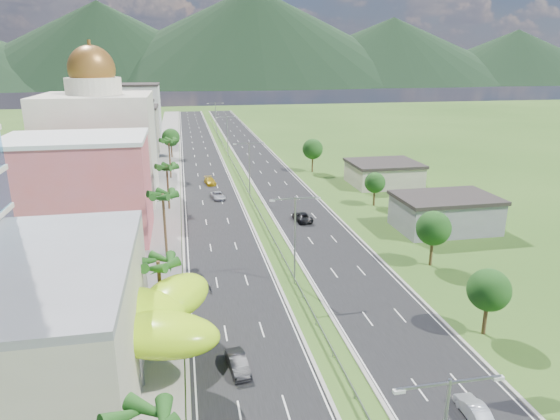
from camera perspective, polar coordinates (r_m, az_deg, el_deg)
ground at (r=53.14m, az=4.10°, el=-12.89°), size 500.00×500.00×0.00m
road_left at (r=137.03m, az=-8.89°, el=5.67°), size 11.00×260.00×0.04m
road_right at (r=138.39m, az=-2.65°, el=5.97°), size 11.00×260.00×0.04m
sidewalk_left at (r=137.00m, az=-12.88°, el=5.46°), size 7.00×260.00×0.12m
median_guardrail at (r=119.84m, az=-4.91°, el=4.49°), size 0.10×216.06×0.76m
streetlight_median_b at (r=59.16m, az=1.72°, el=-2.46°), size 6.04×0.25×11.00m
streetlight_median_c at (r=97.21m, az=-3.54°, el=5.27°), size 6.04×0.25×11.00m
streetlight_median_d at (r=141.30m, az=-6.04°, el=8.89°), size 6.04×0.25×11.00m
streetlight_median_e at (r=185.83m, az=-7.36°, el=10.78°), size 6.04×0.25×11.00m
lime_canopy at (r=46.31m, az=-19.50°, el=-11.67°), size 18.00×15.00×7.40m
pink_shophouse at (r=80.18m, az=-21.95°, el=2.08°), size 20.00×15.00×15.00m
domed_building at (r=101.69m, az=-19.95°, el=7.45°), size 20.00×20.00×28.70m
midrise_grey at (r=126.55m, az=-17.77°, el=7.81°), size 16.00×15.00×16.00m
midrise_beige at (r=148.42m, az=-16.84°, el=8.56°), size 16.00×15.00×13.00m
midrise_white at (r=170.87m, az=-16.23°, el=10.48°), size 16.00×15.00×18.00m
shed_near at (r=83.83m, az=18.31°, el=-0.49°), size 15.00×10.00×5.00m
shed_far at (r=110.77m, az=11.75°, el=3.99°), size 14.00×12.00×4.40m
palm_tree_b at (r=50.34m, az=-13.74°, el=-6.17°), size 3.60×3.60×8.10m
palm_tree_c at (r=68.81m, az=-13.24°, el=1.42°), size 3.60×3.60×9.60m
palm_tree_d at (r=91.39m, az=-12.82°, el=4.63°), size 3.60×3.60×8.60m
palm_tree_e at (r=115.83m, az=-12.60°, el=7.58°), size 3.60×3.60×9.40m
leafy_tree_lfar at (r=140.95m, az=-12.37°, el=8.09°), size 4.90×4.90×8.05m
leafy_tree_ra at (r=53.22m, az=22.76°, el=-8.45°), size 4.20×4.20×6.90m
leafy_tree_rb at (r=67.99m, az=17.14°, el=-2.01°), size 4.55×4.55×7.47m
leafy_tree_rc at (r=93.79m, az=10.80°, el=3.08°), size 3.85×3.85×6.33m
leafy_tree_rd at (r=120.19m, az=3.76°, el=6.96°), size 4.90×4.90×8.05m
mountain_ridge at (r=500.35m, az=-2.89°, el=13.95°), size 860.00×140.00×90.00m
car_dark_left at (r=45.97m, az=-4.86°, el=-17.04°), size 2.03×4.50×1.43m
car_silver_mid_left at (r=98.11m, az=-7.13°, el=1.66°), size 2.97×5.11×1.34m
car_yellow_far_left at (r=109.73m, az=-8.00°, el=3.29°), size 2.67×5.16×1.43m
car_silver_right at (r=43.63m, az=21.26°, el=-20.49°), size 1.55×4.09×1.33m
car_dark_far_right at (r=84.27m, az=2.56°, el=-0.75°), size 2.87×5.49×1.48m
motorcycle at (r=60.06m, az=-8.03°, el=-8.60°), size 0.81×2.03×1.26m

